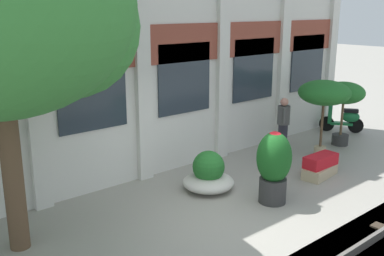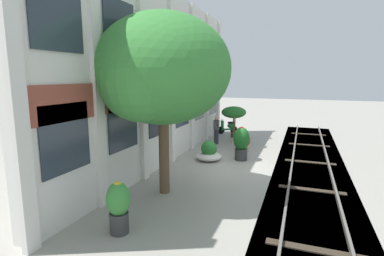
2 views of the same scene
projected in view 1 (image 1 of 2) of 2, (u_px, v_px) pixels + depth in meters
name	position (u px, v px, depth m)	size (l,w,h in m)	color
ground_plane	(224.00, 216.00, 8.69)	(80.00, 80.00, 0.00)	#9E998E
apartment_facade	(134.00, 22.00, 9.92)	(15.29, 0.64, 7.22)	silver
potted_plant_wide_bowl	(208.00, 175.00, 9.89)	(1.14, 1.14, 0.90)	beige
potted_plant_terracotta_small	(344.00, 96.00, 12.88)	(1.17, 1.17, 1.87)	#333333
potted_plant_low_pan	(324.00, 94.00, 11.83)	(1.37, 1.37, 2.08)	tan
potted_plant_square_trough	(320.00, 166.00, 10.67)	(1.06, 0.56, 0.55)	tan
potted_plant_stone_basin	(274.00, 163.00, 9.12)	(0.72, 0.72, 1.52)	#333333
scooter_near_curb	(344.00, 119.00, 14.49)	(0.86, 1.19, 0.98)	black
resident_by_doorway	(283.00, 124.00, 12.29)	(0.41, 0.39, 1.56)	#282833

